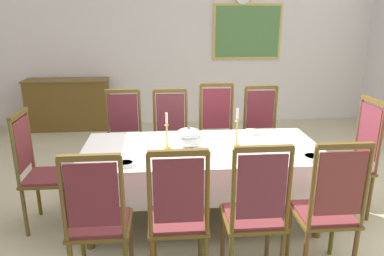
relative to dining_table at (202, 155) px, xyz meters
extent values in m
cube|color=#B8AF8A|center=(0.00, 0.06, -0.70)|extent=(7.13, 6.91, 0.04)
cube|color=silver|center=(0.00, 3.56, 1.10)|extent=(7.13, 0.08, 3.56)
cylinder|color=brown|center=(-1.03, -0.42, -0.32)|extent=(0.07, 0.07, 0.72)
cylinder|color=brown|center=(1.03, -0.42, -0.32)|extent=(0.07, 0.07, 0.72)
cylinder|color=brown|center=(-1.03, 0.42, -0.32)|extent=(0.07, 0.07, 0.72)
cylinder|color=#574911|center=(1.03, 0.42, -0.32)|extent=(0.07, 0.07, 0.72)
cube|color=brown|center=(0.00, 0.00, 0.00)|extent=(2.14, 0.93, 0.08)
cube|color=brown|center=(0.00, 0.00, 0.06)|extent=(2.26, 1.05, 0.03)
cube|color=white|center=(0.00, 0.00, 0.07)|extent=(2.28, 1.07, 0.00)
cube|color=white|center=(0.00, -0.53, -0.10)|extent=(2.28, 0.00, 0.35)
cube|color=white|center=(0.00, 0.53, -0.10)|extent=(2.28, 0.00, 0.35)
cube|color=white|center=(-1.13, 0.00, -0.10)|extent=(0.00, 1.07, 0.35)
cube|color=white|center=(1.13, 0.00, -0.10)|extent=(0.00, 1.07, 0.35)
cylinder|color=#574A10|center=(-1.03, -0.68, -0.44)|extent=(0.04, 0.04, 0.48)
cylinder|color=brown|center=(-0.65, -0.68, -0.44)|extent=(0.04, 0.04, 0.48)
cube|color=brown|center=(-0.84, -0.86, -0.19)|extent=(0.44, 0.42, 0.02)
cube|color=maroon|center=(-0.84, -0.86, -0.17)|extent=(0.40, 0.38, 0.02)
cylinder|color=brown|center=(-1.04, -1.05, 0.12)|extent=(0.03, 0.03, 0.60)
cylinder|color=brown|center=(-0.65, -1.05, 0.12)|extent=(0.03, 0.03, 0.60)
cube|color=maroon|center=(-0.84, -1.05, 0.15)|extent=(0.34, 0.02, 0.45)
cube|color=brown|center=(-0.84, -1.05, 0.42)|extent=(0.40, 0.04, 0.04)
cylinder|color=brown|center=(-0.65, 0.68, -0.44)|extent=(0.04, 0.04, 0.48)
cylinder|color=#603C10|center=(-1.03, 0.68, -0.44)|extent=(0.04, 0.04, 0.48)
cylinder|color=#553B16|center=(-0.65, 1.04, -0.44)|extent=(0.04, 0.04, 0.48)
cylinder|color=brown|center=(-1.03, 1.04, -0.44)|extent=(0.04, 0.04, 0.48)
cube|color=brown|center=(-0.84, 0.86, -0.19)|extent=(0.44, 0.42, 0.02)
cube|color=maroon|center=(-0.84, 0.86, -0.17)|extent=(0.40, 0.38, 0.02)
cylinder|color=brown|center=(-0.65, 1.05, 0.13)|extent=(0.03, 0.03, 0.61)
cylinder|color=brown|center=(-1.04, 1.05, 0.13)|extent=(0.03, 0.03, 0.61)
cube|color=maroon|center=(-0.84, 1.05, 0.16)|extent=(0.34, 0.02, 0.46)
cube|color=brown|center=(-0.84, 1.05, 0.43)|extent=(0.40, 0.04, 0.04)
cylinder|color=brown|center=(-0.47, -0.68, -0.44)|extent=(0.04, 0.04, 0.48)
cylinder|color=#564C16|center=(-0.09, -0.68, -0.44)|extent=(0.04, 0.04, 0.48)
cube|color=brown|center=(-0.28, -0.86, -0.19)|extent=(0.44, 0.42, 0.02)
cube|color=maroon|center=(-0.28, -0.86, -0.17)|extent=(0.40, 0.38, 0.02)
cylinder|color=brown|center=(-0.47, -1.05, 0.13)|extent=(0.03, 0.03, 0.61)
cylinder|color=brown|center=(-0.08, -1.05, 0.13)|extent=(0.03, 0.03, 0.61)
cube|color=maroon|center=(-0.28, -1.05, 0.16)|extent=(0.34, 0.02, 0.46)
cube|color=brown|center=(-0.28, -1.05, 0.43)|extent=(0.40, 0.04, 0.04)
cylinder|color=#554814|center=(-0.09, 0.68, -0.44)|extent=(0.04, 0.04, 0.48)
cylinder|color=brown|center=(-0.47, 0.68, -0.44)|extent=(0.04, 0.04, 0.48)
cylinder|color=brown|center=(-0.09, 1.04, -0.44)|extent=(0.04, 0.04, 0.48)
cylinder|color=brown|center=(-0.47, 1.04, -0.44)|extent=(0.04, 0.04, 0.48)
cube|color=brown|center=(-0.28, 0.86, -0.19)|extent=(0.44, 0.42, 0.02)
cube|color=maroon|center=(-0.28, 0.86, -0.17)|extent=(0.40, 0.38, 0.02)
cylinder|color=brown|center=(-0.08, 1.05, 0.12)|extent=(0.03, 0.03, 0.60)
cylinder|color=brown|center=(-0.47, 1.05, 0.12)|extent=(0.03, 0.03, 0.60)
cube|color=brown|center=(-0.28, 1.05, 0.15)|extent=(0.34, 0.02, 0.46)
cube|color=brown|center=(-0.28, 1.05, 0.42)|extent=(0.40, 0.04, 0.04)
cylinder|color=brown|center=(0.10, -0.68, -0.44)|extent=(0.04, 0.04, 0.48)
cylinder|color=brown|center=(0.48, -0.68, -0.44)|extent=(0.04, 0.04, 0.48)
cube|color=brown|center=(0.29, -0.86, -0.19)|extent=(0.44, 0.42, 0.02)
cube|color=maroon|center=(0.29, -0.86, -0.17)|extent=(0.40, 0.38, 0.02)
cylinder|color=#574814|center=(0.10, -1.05, 0.13)|extent=(0.03, 0.03, 0.62)
cylinder|color=brown|center=(0.49, -1.05, 0.13)|extent=(0.03, 0.03, 0.62)
cube|color=brown|center=(0.29, -1.05, 0.16)|extent=(0.34, 0.02, 0.47)
cube|color=brown|center=(0.29, -1.05, 0.45)|extent=(0.40, 0.04, 0.04)
cylinder|color=brown|center=(0.48, 0.68, -0.44)|extent=(0.04, 0.04, 0.48)
cylinder|color=brown|center=(0.10, 0.68, -0.44)|extent=(0.04, 0.04, 0.48)
cylinder|color=brown|center=(0.48, 1.04, -0.44)|extent=(0.04, 0.04, 0.48)
cylinder|color=brown|center=(0.10, 1.04, -0.44)|extent=(0.04, 0.04, 0.48)
cube|color=brown|center=(0.29, 0.86, -0.19)|extent=(0.44, 0.42, 0.02)
cube|color=maroon|center=(0.29, 0.86, -0.17)|extent=(0.40, 0.38, 0.02)
cylinder|color=#5F3C10|center=(0.49, 1.05, 0.15)|extent=(0.03, 0.03, 0.66)
cylinder|color=brown|center=(0.10, 1.05, 0.15)|extent=(0.03, 0.03, 0.66)
cube|color=maroon|center=(0.29, 1.05, 0.19)|extent=(0.34, 0.02, 0.50)
cube|color=brown|center=(0.29, 1.05, 0.49)|extent=(0.40, 0.04, 0.04)
cylinder|color=brown|center=(0.66, -0.68, -0.44)|extent=(0.04, 0.04, 0.48)
cylinder|color=#544D15|center=(1.04, -0.68, -0.44)|extent=(0.04, 0.04, 0.48)
cylinder|color=brown|center=(1.04, -1.04, -0.44)|extent=(0.04, 0.04, 0.48)
cube|color=brown|center=(0.85, -0.86, -0.19)|extent=(0.44, 0.42, 0.02)
cube|color=maroon|center=(0.85, -0.86, -0.17)|extent=(0.40, 0.38, 0.02)
cylinder|color=brown|center=(0.65, -1.05, 0.14)|extent=(0.03, 0.03, 0.63)
cylinder|color=brown|center=(1.04, -1.05, 0.14)|extent=(0.03, 0.03, 0.63)
cube|color=brown|center=(0.85, -1.05, 0.17)|extent=(0.34, 0.02, 0.48)
cube|color=brown|center=(0.85, -1.05, 0.45)|extent=(0.40, 0.04, 0.04)
cylinder|color=brown|center=(1.04, 0.68, -0.44)|extent=(0.04, 0.04, 0.48)
cylinder|color=brown|center=(0.66, 0.68, -0.44)|extent=(0.04, 0.04, 0.48)
cylinder|color=#573E15|center=(1.04, 1.04, -0.44)|extent=(0.04, 0.04, 0.48)
cylinder|color=brown|center=(0.66, 1.04, -0.44)|extent=(0.04, 0.04, 0.48)
cube|color=brown|center=(0.85, 0.86, -0.19)|extent=(0.44, 0.42, 0.02)
cube|color=maroon|center=(0.85, 0.86, -0.17)|extent=(0.40, 0.38, 0.02)
cylinder|color=brown|center=(1.04, 1.05, 0.13)|extent=(0.03, 0.03, 0.62)
cylinder|color=#543C11|center=(0.65, 1.05, 0.13)|extent=(0.03, 0.03, 0.62)
cube|color=maroon|center=(0.85, 1.05, 0.17)|extent=(0.34, 0.02, 0.47)
cube|color=brown|center=(0.85, 1.05, 0.45)|extent=(0.40, 0.04, 0.04)
cylinder|color=brown|center=(-1.29, 0.19, -0.44)|extent=(0.04, 0.04, 0.48)
cylinder|color=brown|center=(-1.29, -0.19, -0.44)|extent=(0.04, 0.04, 0.48)
cylinder|color=#59430F|center=(-1.65, 0.19, -0.44)|extent=(0.04, 0.04, 0.48)
cylinder|color=brown|center=(-1.65, -0.19, -0.44)|extent=(0.04, 0.04, 0.48)
cube|color=brown|center=(-1.47, 0.00, -0.19)|extent=(0.42, 0.44, 0.02)
cube|color=maroon|center=(-1.47, 0.00, -0.17)|extent=(0.38, 0.40, 0.02)
cylinder|color=brown|center=(-1.66, 0.20, 0.13)|extent=(0.03, 0.03, 0.62)
cylinder|color=brown|center=(-1.66, -0.20, 0.13)|extent=(0.03, 0.03, 0.62)
cube|color=maroon|center=(-1.66, 0.00, 0.16)|extent=(0.02, 0.34, 0.47)
cube|color=brown|center=(-1.66, 0.00, 0.44)|extent=(0.04, 0.40, 0.04)
cylinder|color=brown|center=(1.29, -0.19, -0.44)|extent=(0.04, 0.04, 0.48)
cylinder|color=brown|center=(1.29, 0.19, -0.44)|extent=(0.04, 0.04, 0.48)
cylinder|color=brown|center=(1.65, -0.19, -0.44)|extent=(0.04, 0.04, 0.48)
cylinder|color=brown|center=(1.65, 0.19, -0.44)|extent=(0.04, 0.04, 0.48)
cube|color=brown|center=(1.47, 0.00, -0.19)|extent=(0.42, 0.44, 0.02)
cube|color=maroon|center=(1.47, 0.00, -0.17)|extent=(0.38, 0.40, 0.02)
cylinder|color=brown|center=(1.66, -0.20, 0.16)|extent=(0.03, 0.03, 0.68)
cylinder|color=brown|center=(1.66, 0.20, 0.16)|extent=(0.03, 0.03, 0.68)
cube|color=maroon|center=(1.66, 0.00, 0.20)|extent=(0.02, 0.34, 0.52)
cube|color=brown|center=(1.66, 0.00, 0.50)|extent=(0.04, 0.40, 0.04)
cylinder|color=white|center=(-0.13, 0.00, 0.09)|extent=(0.14, 0.14, 0.02)
ellipsoid|color=white|center=(-0.13, 0.00, 0.16)|extent=(0.26, 0.26, 0.12)
ellipsoid|color=white|center=(-0.13, 0.00, 0.22)|extent=(0.23, 0.23, 0.09)
sphere|color=#4F6A5F|center=(-0.13, 0.00, 0.27)|extent=(0.03, 0.03, 0.03)
cylinder|color=gold|center=(-0.33, 0.00, 0.08)|extent=(0.07, 0.07, 0.02)
cylinder|color=gold|center=(-0.33, 0.00, 0.20)|extent=(0.02, 0.02, 0.22)
cone|color=gold|center=(-0.33, 0.00, 0.32)|extent=(0.04, 0.04, 0.02)
cylinder|color=silver|center=(-0.33, 0.00, 0.38)|extent=(0.02, 0.02, 0.10)
cylinder|color=gold|center=(0.33, 0.00, 0.08)|extent=(0.07, 0.07, 0.02)
cylinder|color=gold|center=(0.33, 0.00, 0.21)|extent=(0.02, 0.02, 0.24)
cone|color=gold|center=(0.33, 0.00, 0.34)|extent=(0.04, 0.04, 0.02)
cylinder|color=silver|center=(0.33, 0.00, 0.40)|extent=(0.02, 0.02, 0.10)
cylinder|color=white|center=(-0.69, -0.39, 0.09)|extent=(0.14, 0.14, 0.03)
cylinder|color=white|center=(-0.69, -0.39, 0.10)|extent=(0.12, 0.12, 0.02)
torus|color=#4F6A5F|center=(-0.69, -0.39, 0.10)|extent=(0.14, 0.14, 0.01)
cylinder|color=white|center=(0.41, -0.37, 0.09)|extent=(0.14, 0.14, 0.03)
cylinder|color=white|center=(0.41, -0.37, 0.10)|extent=(0.12, 0.12, 0.02)
torus|color=#4F6A5F|center=(0.41, -0.37, 0.10)|extent=(0.14, 0.14, 0.01)
cylinder|color=white|center=(0.58, 0.38, 0.09)|extent=(0.15, 0.15, 0.04)
cylinder|color=white|center=(0.58, 0.38, 0.10)|extent=(0.12, 0.12, 0.03)
torus|color=#4F6A5F|center=(0.58, 0.38, 0.11)|extent=(0.15, 0.15, 0.01)
cylinder|color=white|center=(0.94, -0.38, 0.09)|extent=(0.17, 0.17, 0.03)
cylinder|color=white|center=(0.94, -0.38, 0.10)|extent=(0.14, 0.14, 0.02)
torus|color=#4F6A5F|center=(0.94, -0.38, 0.11)|extent=(0.17, 0.17, 0.01)
cube|color=gold|center=(-0.79, -0.42, 0.08)|extent=(0.02, 0.14, 0.00)
ellipsoid|color=gold|center=(-0.79, -0.34, 0.08)|extent=(0.03, 0.05, 0.01)
cube|color=gold|center=(0.50, -0.40, 0.08)|extent=(0.03, 0.14, 0.00)
ellipsoid|color=gold|center=(0.51, -0.32, 0.08)|extent=(0.03, 0.05, 0.01)
cube|color=brown|center=(-2.05, 3.24, -0.24)|extent=(1.40, 0.44, 0.88)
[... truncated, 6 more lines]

